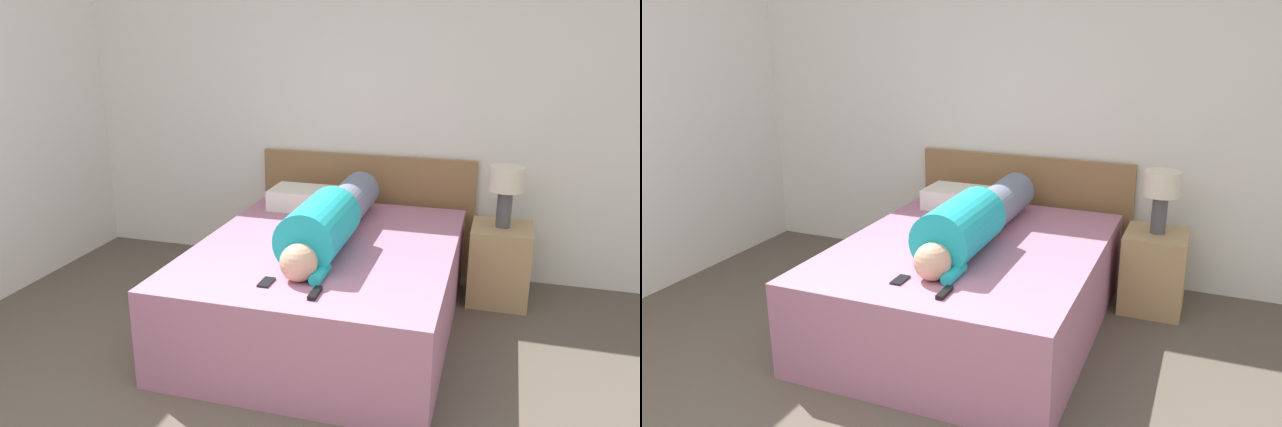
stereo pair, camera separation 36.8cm
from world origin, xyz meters
TOP-DOWN VIEW (x-y plane):
  - wall_back at (0.00, 3.27)m, footprint 5.83×0.06m
  - bed at (0.10, 2.06)m, footprint 1.61×2.04m
  - headboard at (0.10, 3.20)m, footprint 1.73×0.04m
  - nightstand at (1.17, 2.83)m, footprint 0.42×0.44m
  - table_lamp at (1.17, 2.83)m, footprint 0.24×0.24m
  - person_lying at (0.11, 2.10)m, footprint 0.36×1.62m
  - pillow_near_headboard at (-0.28, 2.80)m, footprint 0.53×0.35m
  - tv_remote at (0.25, 1.28)m, footprint 0.04×0.15m
  - cell_phone at (-0.05, 1.36)m, footprint 0.06×0.13m

SIDE VIEW (x-z plane):
  - nightstand at x=1.17m, z-range 0.00..0.56m
  - bed at x=0.10m, z-range 0.00..0.59m
  - headboard at x=0.10m, z-range 0.00..0.95m
  - cell_phone at x=-0.05m, z-range 0.59..0.60m
  - tv_remote at x=0.25m, z-range 0.59..0.61m
  - pillow_near_headboard at x=-0.28m, z-range 0.59..0.74m
  - person_lying at x=0.11m, z-range 0.57..0.93m
  - table_lamp at x=1.17m, z-range 0.65..1.09m
  - wall_back at x=0.00m, z-range 0.00..2.60m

